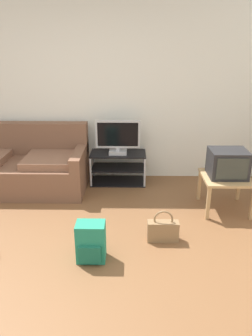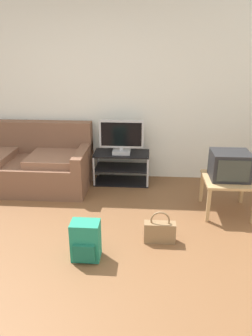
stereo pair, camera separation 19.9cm
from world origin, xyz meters
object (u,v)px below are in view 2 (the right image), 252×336
handbag (160,231)px  couch (24,164)px  backpack (86,241)px  tv_stand (122,167)px  side_table (228,183)px  flat_tv (121,137)px  crt_tv (230,165)px

handbag → couch: bearing=145.3°
couch → backpack: (1.24, -1.69, -0.13)m
handbag → tv_stand: bearing=108.9°
couch → side_table: 2.87m
tv_stand → flat_tv: (-0.00, -0.02, 0.48)m
side_table → handbag: bearing=-139.2°
tv_stand → backpack: size_ratio=2.07×
couch → backpack: couch is taller
couch → side_table: bearing=-12.8°
side_table → backpack: bearing=-145.8°
tv_stand → couch: bearing=-171.8°
side_table → crt_tv: (0.00, 0.02, 0.23)m
side_table → backpack: (-1.56, -1.06, -0.19)m
crt_tv → side_table: bearing=-90.0°
tv_stand → backpack: 1.91m
backpack → handbag: 0.80m
tv_stand → side_table: bearing=-31.4°
flat_tv → crt_tv: (1.37, -0.80, -0.10)m
couch → handbag: bearing=-34.7°
couch → flat_tv: 1.49m
handbag → backpack: bearing=-155.1°
side_table → handbag: (-0.84, -0.72, -0.26)m
backpack → handbag: backpack is taller
flat_tv → handbag: 1.73m
crt_tv → backpack: crt_tv is taller
tv_stand → handbag: 1.66m
tv_stand → crt_tv: size_ratio=1.82×
crt_tv → handbag: size_ratio=1.26×
backpack → crt_tv: bearing=54.9°
tv_stand → crt_tv: bearing=-30.9°
side_table → backpack: side_table is taller
flat_tv → side_table: bearing=-30.7°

